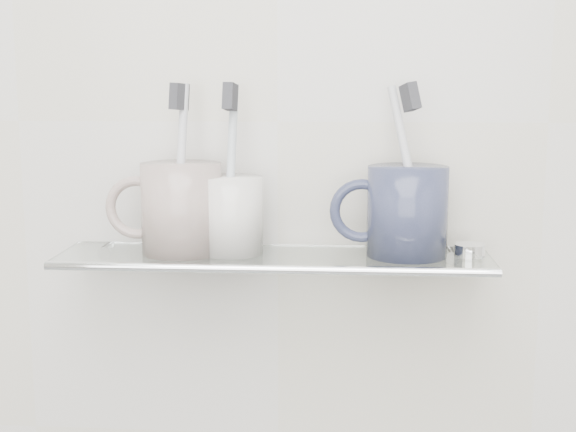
# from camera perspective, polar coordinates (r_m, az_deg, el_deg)

# --- Properties ---
(wall_back) EXTENTS (2.50, 0.00, 2.50)m
(wall_back) POSITION_cam_1_polar(r_m,az_deg,el_deg) (0.97, -0.75, 6.72)
(wall_back) COLOR beige
(wall_back) RESTS_ON ground
(shelf_glass) EXTENTS (0.50, 0.12, 0.01)m
(shelf_glass) POSITION_cam_1_polar(r_m,az_deg,el_deg) (0.93, -1.05, -2.99)
(shelf_glass) COLOR silver
(shelf_glass) RESTS_ON wall_back
(shelf_rail) EXTENTS (0.50, 0.01, 0.01)m
(shelf_rail) POSITION_cam_1_polar(r_m,az_deg,el_deg) (0.88, -1.37, -3.80)
(shelf_rail) COLOR silver
(shelf_rail) RESTS_ON shelf_glass
(bracket_left) EXTENTS (0.02, 0.03, 0.02)m
(bracket_left) POSITION_cam_1_polar(r_m,az_deg,el_deg) (1.02, -12.69, -2.76)
(bracket_left) COLOR silver
(bracket_left) RESTS_ON wall_back
(bracket_right) EXTENTS (0.02, 0.03, 0.02)m
(bracket_right) POSITION_cam_1_polar(r_m,az_deg,el_deg) (0.98, 11.49, -3.15)
(bracket_right) COLOR silver
(bracket_right) RESTS_ON wall_back
(mug_left) EXTENTS (0.10, 0.10, 0.11)m
(mug_left) POSITION_cam_1_polar(r_m,az_deg,el_deg) (0.94, -7.57, 0.56)
(mug_left) COLOR silver
(mug_left) RESTS_ON shelf_glass
(mug_left_handle) EXTENTS (0.08, 0.01, 0.08)m
(mug_left_handle) POSITION_cam_1_polar(r_m,az_deg,el_deg) (0.95, -10.69, 0.59)
(mug_left_handle) COLOR silver
(mug_left_handle) RESTS_ON mug_left
(toothbrush_left) EXTENTS (0.02, 0.02, 0.19)m
(toothbrush_left) POSITION_cam_1_polar(r_m,az_deg,el_deg) (0.93, -7.63, 3.50)
(toothbrush_left) COLOR silver
(toothbrush_left) RESTS_ON mug_left
(bristles_left) EXTENTS (0.02, 0.03, 0.03)m
(bristles_left) POSITION_cam_1_polar(r_m,az_deg,el_deg) (0.93, -7.74, 8.41)
(bristles_left) COLOR #2E2F34
(bristles_left) RESTS_ON toothbrush_left
(mug_center) EXTENTS (0.09, 0.09, 0.09)m
(mug_center) POSITION_cam_1_polar(r_m,az_deg,el_deg) (0.93, -4.04, 0.07)
(mug_center) COLOR silver
(mug_center) RESTS_ON shelf_glass
(mug_center_handle) EXTENTS (0.07, 0.01, 0.07)m
(mug_center_handle) POSITION_cam_1_polar(r_m,az_deg,el_deg) (0.94, -6.60, 0.10)
(mug_center_handle) COLOR silver
(mug_center_handle) RESTS_ON mug_center
(toothbrush_center) EXTENTS (0.02, 0.04, 0.19)m
(toothbrush_center) POSITION_cam_1_polar(r_m,az_deg,el_deg) (0.92, -4.08, 3.49)
(toothbrush_center) COLOR #ACBFC9
(toothbrush_center) RESTS_ON mug_center
(bristles_center) EXTENTS (0.02, 0.03, 0.03)m
(bristles_center) POSITION_cam_1_polar(r_m,az_deg,el_deg) (0.92, -4.14, 8.46)
(bristles_center) COLOR #2E2F34
(bristles_center) RESTS_ON toothbrush_center
(mug_right) EXTENTS (0.11, 0.11, 0.10)m
(mug_right) POSITION_cam_1_polar(r_m,az_deg,el_deg) (0.92, 8.48, 0.33)
(mug_right) COLOR #242A42
(mug_right) RESTS_ON shelf_glass
(mug_right_handle) EXTENTS (0.07, 0.01, 0.07)m
(mug_right_handle) POSITION_cam_1_polar(r_m,az_deg,el_deg) (0.92, 5.26, 0.36)
(mug_right_handle) COLOR #242A42
(mug_right_handle) RESTS_ON mug_right
(toothbrush_right) EXTENTS (0.05, 0.04, 0.19)m
(toothbrush_right) POSITION_cam_1_polar(r_m,az_deg,el_deg) (0.92, 8.56, 3.37)
(toothbrush_right) COLOR silver
(toothbrush_right) RESTS_ON mug_right
(bristles_right) EXTENTS (0.03, 0.03, 0.04)m
(bristles_right) POSITION_cam_1_polar(r_m,az_deg,el_deg) (0.91, 8.69, 8.37)
(bristles_right) COLOR #2E2F34
(bristles_right) RESTS_ON toothbrush_right
(chrome_cap) EXTENTS (0.03, 0.03, 0.01)m
(chrome_cap) POSITION_cam_1_polar(r_m,az_deg,el_deg) (0.94, 12.78, -2.39)
(chrome_cap) COLOR silver
(chrome_cap) RESTS_ON shelf_glass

